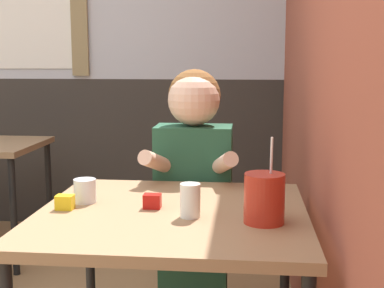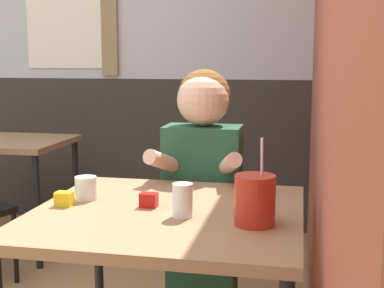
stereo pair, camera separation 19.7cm
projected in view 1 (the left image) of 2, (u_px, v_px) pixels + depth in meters
name	position (u px, v px, depth m)	size (l,w,h in m)	color
brick_wall_right	(309.00, 36.00, 2.55)	(0.08, 4.37, 2.70)	#9E4C38
back_wall	(78.00, 43.00, 3.90)	(5.96, 0.09, 2.70)	silver
main_table	(172.00, 229.00, 1.84)	(0.92, 0.88, 0.73)	#93704C
person_seated	(194.00, 190.00, 2.41)	(0.42, 0.42, 1.20)	#235138
cocktail_pitcher	(264.00, 198.00, 1.68)	(0.13, 0.13, 0.28)	#B22819
glass_near_pitcher	(85.00, 191.00, 1.93)	(0.08, 0.08, 0.09)	silver
glass_center	(190.00, 200.00, 1.75)	(0.07, 0.07, 0.11)	silver
condiment_ketchup	(152.00, 201.00, 1.86)	(0.06, 0.04, 0.05)	#B7140F
condiment_mustard	(65.00, 202.00, 1.84)	(0.06, 0.04, 0.05)	yellow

